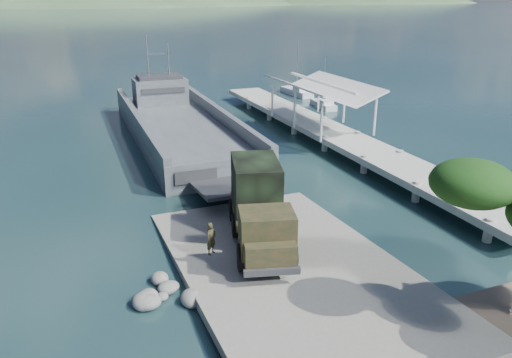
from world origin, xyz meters
name	(u,v)px	position (x,y,z in m)	size (l,w,h in m)	color
ground	(282,264)	(0.00, 0.00, 0.00)	(1400.00, 1400.00, 0.00)	#163436
boat_ramp	(290,269)	(0.00, -1.00, 0.25)	(10.00, 18.00, 0.50)	gray
shoreline_rocks	(156,284)	(-6.20, 0.50, 0.00)	(3.20, 5.60, 0.90)	slate
distant_headlands	(104,6)	(50.00, 560.00, 0.00)	(1000.00, 240.00, 48.00)	#3A5535
pier	(326,124)	(13.00, 18.77, 1.60)	(6.40, 44.00, 6.10)	#A7A69D
landing_craft	(180,131)	(0.80, 24.14, 0.78)	(8.63, 32.12, 9.49)	#434A50
military_truck	(259,206)	(-0.40, 2.00, 2.43)	(4.60, 8.72, 3.88)	black
soldier	(211,246)	(-3.39, 0.76, 1.32)	(0.60, 0.39, 1.64)	black
sailboat_near	(324,105)	(19.83, 31.28, 0.32)	(1.97, 5.07, 6.02)	white
sailboat_far	(297,92)	(20.37, 39.42, 0.38)	(2.18, 6.02, 7.19)	white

